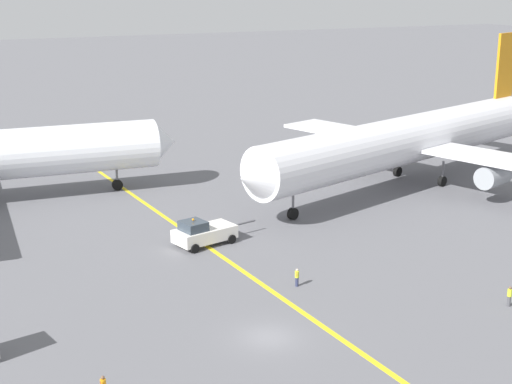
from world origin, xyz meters
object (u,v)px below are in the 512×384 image
at_px(pushback_tug, 203,233).
at_px(ground_crew_wing_walker_right, 509,296).
at_px(airliner_being_pushed, 407,140).
at_px(ground_crew_ramp_agent_by_cones, 297,277).

height_order(pushback_tug, ground_crew_wing_walker_right, pushback_tug).
height_order(airliner_being_pushed, ground_crew_wing_walker_right, airliner_being_pushed).
height_order(airliner_being_pushed, pushback_tug, airliner_being_pushed).
bearing_deg(ground_crew_wing_walker_right, ground_crew_ramp_agent_by_cones, 139.71).
relative_size(pushback_tug, ground_crew_ramp_agent_by_cones, 5.93).
distance_m(ground_crew_ramp_agent_by_cones, ground_crew_wing_walker_right, 17.00).
relative_size(pushback_tug, ground_crew_wing_walker_right, 5.57).
distance_m(airliner_being_pushed, pushback_tug, 32.72).
xyz_separation_m(pushback_tug, ground_crew_wing_walker_right, (16.00, -24.09, -0.36)).
bearing_deg(airliner_being_pushed, ground_crew_wing_walker_right, -114.47).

